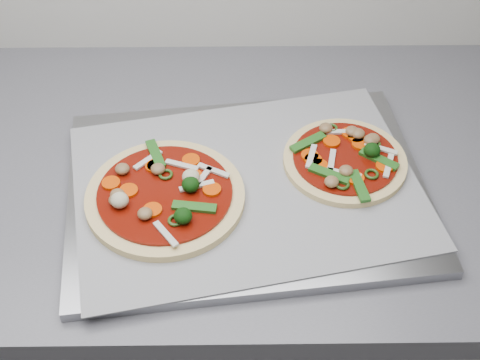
{
  "coord_description": "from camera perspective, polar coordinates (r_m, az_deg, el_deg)",
  "views": [
    {
      "loc": [
        0.58,
        0.6,
        1.58
      ],
      "look_at": [
        0.59,
        1.24,
        0.93
      ],
      "focal_mm": 50.0,
      "sensor_mm": 36.0,
      "label": 1
    }
  ],
  "objects": [
    {
      "name": "pizza_left",
      "position": [
        0.9,
        -6.45,
        -1.28
      ],
      "size": [
        0.25,
        0.25,
        0.04
      ],
      "rotation": [
        0.0,
        0.0,
        0.2
      ],
      "color": "#EED08A",
      "rests_on": "parchment"
    },
    {
      "name": "baking_tray",
      "position": [
        0.93,
        0.58,
        -0.8
      ],
      "size": [
        0.53,
        0.42,
        0.02
      ],
      "primitive_type": "cube",
      "rotation": [
        0.0,
        0.0,
        0.12
      ],
      "color": "gray",
      "rests_on": "countertop"
    },
    {
      "name": "pizza_right",
      "position": [
        0.96,
        9.04,
        1.82
      ],
      "size": [
        0.23,
        0.23,
        0.03
      ],
      "rotation": [
        0.0,
        0.0,
        0.38
      ],
      "color": "#EED08A",
      "rests_on": "parchment"
    },
    {
      "name": "parchment",
      "position": [
        0.92,
        0.58,
        -0.42
      ],
      "size": [
        0.53,
        0.43,
        0.0
      ],
      "primitive_type": "cube",
      "rotation": [
        0.0,
        0.0,
        0.2
      ],
      "color": "#A0A0A5",
      "rests_on": "baking_tray"
    }
  ]
}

